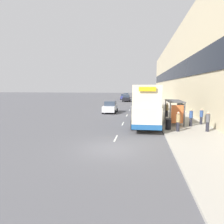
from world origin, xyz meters
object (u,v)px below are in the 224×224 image
at_px(car_3, 110,107).
at_px(pedestrian_at_shelter, 178,121).
at_px(bus_shelter, 176,108).
at_px(double_decker_bus_near, 146,103).
at_px(car_1, 126,95).
at_px(litter_bin, 168,124).
at_px(double_decker_bus_ahead, 143,97).
at_px(pedestrian_2, 191,117).
at_px(car_2, 124,97).
at_px(pedestrian_3, 201,116).
at_px(pedestrian_1, 167,110).
at_px(car_0, 126,98).
at_px(pedestrian_4, 208,121).

height_order(car_3, pedestrian_at_shelter, pedestrian_at_shelter).
distance_m(bus_shelter, double_decker_bus_near, 3.33).
height_order(car_1, litter_bin, car_1).
xyz_separation_m(double_decker_bus_ahead, car_3, (-5.18, -4.75, -1.38)).
xyz_separation_m(car_3, pedestrian_2, (9.84, -10.00, 0.15)).
distance_m(double_decker_bus_near, car_2, 40.03).
bearing_deg(pedestrian_3, car_2, 106.31).
bearing_deg(double_decker_bus_ahead, double_decker_bus_near, -89.51).
relative_size(car_1, pedestrian_1, 2.45).
distance_m(pedestrian_1, pedestrian_2, 6.35).
xyz_separation_m(car_0, litter_bin, (6.52, -35.45, -0.23)).
xyz_separation_m(double_decker_bus_ahead, pedestrian_2, (4.65, -14.75, -1.23)).
height_order(double_decker_bus_ahead, pedestrian_at_shelter, double_decker_bus_ahead).
bearing_deg(pedestrian_2, double_decker_bus_near, 160.98).
distance_m(car_1, pedestrian_at_shelter, 54.22).
relative_size(car_1, pedestrian_at_shelter, 2.52).
xyz_separation_m(pedestrian_at_shelter, pedestrian_2, (1.71, 2.59, 0.00)).
xyz_separation_m(double_decker_bus_ahead, car_0, (-4.33, 18.78, -1.39)).
xyz_separation_m(pedestrian_at_shelter, pedestrian_1, (0.10, 8.73, 0.03)).
relative_size(car_2, pedestrian_1, 2.12).
height_order(bus_shelter, pedestrian_3, bus_shelter).
distance_m(car_2, pedestrian_3, 41.61).
xyz_separation_m(car_1, pedestrian_at_shelter, (8.62, -53.53, 0.19)).
bearing_deg(bus_shelter, double_decker_bus_near, 175.19).
xyz_separation_m(pedestrian_2, litter_bin, (-2.47, -1.93, -0.38)).
height_order(car_1, car_2, car_2).
bearing_deg(pedestrian_at_shelter, car_1, 99.15).
relative_size(pedestrian_4, litter_bin, 1.71).
distance_m(pedestrian_2, pedestrian_3, 1.80).
bearing_deg(litter_bin, pedestrian_3, 39.48).
height_order(car_1, car_3, car_3).
distance_m(bus_shelter, litter_bin, 3.64).
xyz_separation_m(double_decker_bus_near, pedestrian_3, (5.88, -0.36, -1.28)).
height_order(double_decker_bus_near, car_1, double_decker_bus_near).
xyz_separation_m(bus_shelter, pedestrian_2, (1.24, -1.29, -0.82)).
bearing_deg(litter_bin, pedestrian_2, 38.00).
relative_size(bus_shelter, pedestrian_at_shelter, 2.36).
bearing_deg(litter_bin, double_decker_bus_near, 120.72).
bearing_deg(pedestrian_3, double_decker_bus_near, 176.52).
relative_size(bus_shelter, car_1, 0.94).
bearing_deg(litter_bin, pedestrian_at_shelter, -41.15).
distance_m(car_0, pedestrian_at_shelter, 36.84).
distance_m(car_2, pedestrian_at_shelter, 44.58).
height_order(pedestrian_1, pedestrian_4, pedestrian_1).
distance_m(double_decker_bus_near, pedestrian_1, 5.56).
relative_size(car_1, pedestrian_2, 2.52).
bearing_deg(pedestrian_1, car_3, 154.86).
bearing_deg(double_decker_bus_ahead, pedestrian_1, -70.55).
relative_size(double_decker_bus_ahead, pedestrian_at_shelter, 5.76).
xyz_separation_m(car_1, car_3, (0.49, -40.94, 0.04)).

